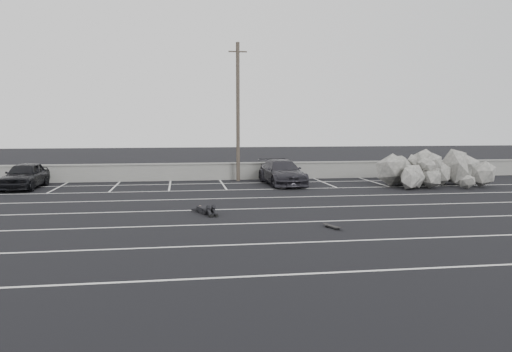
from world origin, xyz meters
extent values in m
plane|color=black|center=(0.00, 0.00, 0.00)|extent=(120.00, 120.00, 0.00)
cube|color=gray|center=(0.00, 14.00, 0.50)|extent=(50.00, 0.35, 1.00)
cube|color=gray|center=(0.00, 14.00, 1.02)|extent=(50.00, 0.45, 0.08)
cube|color=silver|center=(0.00, -6.00, 0.00)|extent=(36.00, 0.10, 0.01)
cube|color=silver|center=(0.00, -3.00, 0.00)|extent=(36.00, 0.10, 0.01)
cube|color=silver|center=(0.00, 0.00, 0.00)|extent=(36.00, 0.10, 0.01)
cube|color=silver|center=(0.00, 3.00, 0.00)|extent=(36.00, 0.10, 0.01)
cube|color=silver|center=(0.00, 6.00, 0.00)|extent=(36.00, 0.10, 0.01)
cube|color=silver|center=(0.00, 9.00, 0.00)|extent=(36.00, 0.10, 0.01)
cube|color=silver|center=(0.00, 12.00, 0.00)|extent=(36.00, 0.10, 0.01)
cube|color=silver|center=(-11.00, 11.50, 0.00)|extent=(0.10, 5.00, 0.01)
cube|color=silver|center=(-8.00, 11.50, 0.00)|extent=(0.10, 5.00, 0.01)
cube|color=silver|center=(-5.00, 11.50, 0.00)|extent=(0.10, 5.00, 0.01)
cube|color=silver|center=(-2.00, 11.50, 0.00)|extent=(0.10, 5.00, 0.01)
cube|color=silver|center=(1.00, 11.50, 0.00)|extent=(0.10, 5.00, 0.01)
cube|color=silver|center=(4.00, 11.50, 0.00)|extent=(0.10, 5.00, 0.01)
cube|color=silver|center=(7.00, 11.50, 0.00)|extent=(0.10, 5.00, 0.01)
cube|color=silver|center=(10.00, 11.50, 0.00)|extent=(0.10, 5.00, 0.01)
cube|color=silver|center=(13.00, 11.50, 0.00)|extent=(0.10, 5.00, 0.01)
imported|color=black|center=(-9.61, 11.26, 0.71)|extent=(1.85, 4.21, 1.41)
imported|color=#27252C|center=(4.33, 10.92, 0.70)|extent=(2.32, 4.97, 1.40)
cylinder|color=#4C4238|center=(2.08, 13.20, 4.14)|extent=(0.22, 0.22, 8.28)
cube|color=#4C4238|center=(2.08, 13.20, 7.73)|extent=(1.10, 0.07, 0.07)
cylinder|color=black|center=(3.99, 12.66, 0.45)|extent=(0.65, 0.65, 0.90)
cylinder|color=black|center=(3.99, 12.66, 0.92)|extent=(0.72, 0.72, 0.05)
cube|color=black|center=(3.53, -1.21, 0.08)|extent=(0.42, 0.72, 0.02)
cube|color=black|center=(3.44, -1.00, 0.04)|extent=(0.15, 0.09, 0.04)
cube|color=black|center=(3.61, -1.43, 0.04)|extent=(0.15, 0.09, 0.04)
cylinder|color=black|center=(3.36, -1.03, 0.03)|extent=(0.04, 0.06, 0.05)
cylinder|color=black|center=(3.52, -0.96, 0.03)|extent=(0.04, 0.06, 0.05)
cylinder|color=black|center=(3.53, -1.46, 0.03)|extent=(0.04, 0.06, 0.05)
cylinder|color=black|center=(3.69, -1.40, 0.03)|extent=(0.04, 0.06, 0.05)
camera|label=1|loc=(-1.39, -16.80, 3.39)|focal=35.00mm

